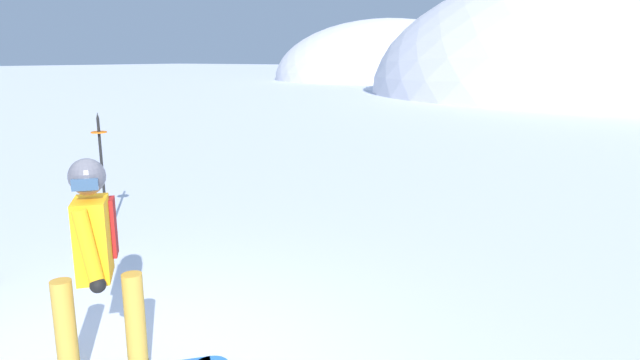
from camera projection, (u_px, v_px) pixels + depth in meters
The scene contains 4 objects.
ridge_peak_main at pixel (614, 95), 35.70m from camera, with size 31.62×28.46×16.88m.
ridge_peak_far at pixel (387, 80), 59.19m from camera, with size 24.63×22.17×12.68m.
snowboarder_main at pixel (96, 266), 4.00m from camera, with size 1.35×1.41×1.71m.
piste_marker_near at pixel (102, 167), 7.32m from camera, with size 0.20×0.20×1.70m.
Camera 1 is at (3.21, -2.38, 2.39)m, focal length 31.15 mm.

